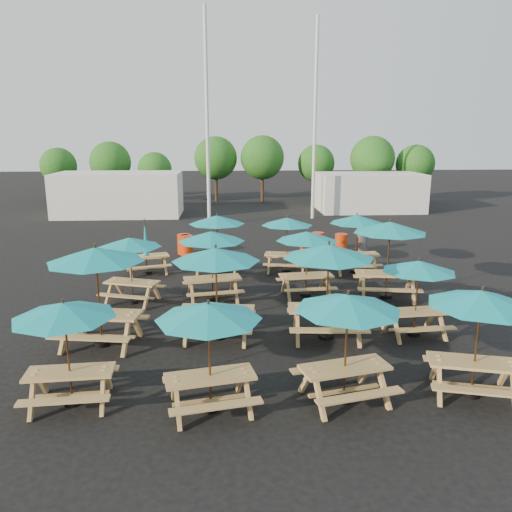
{
  "coord_description": "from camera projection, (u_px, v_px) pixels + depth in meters",
  "views": [
    {
      "loc": [
        -1.03,
        -15.26,
        5.19
      ],
      "look_at": [
        0.0,
        1.5,
        1.1
      ],
      "focal_mm": 35.0,
      "sensor_mm": 36.0,
      "label": 1
    }
  ],
  "objects": [
    {
      "name": "picnic_unit_14",
      "position": [
        390.0,
        232.0,
        15.79
      ],
      "size": [
        2.68,
        2.68,
        2.55
      ],
      "rotation": [
        0.0,
        0.0,
        -0.16
      ],
      "color": "tan",
      "rests_on": "ground"
    },
    {
      "name": "waste_bin_2",
      "position": [
        306.0,
        243.0,
        22.37
      ],
      "size": [
        0.56,
        0.56,
        0.89
      ],
      "primitive_type": "cylinder",
      "color": "red",
      "rests_on": "ground"
    },
    {
      "name": "event_tent_1",
      "position": [
        369.0,
        192.0,
        34.74
      ],
      "size": [
        7.0,
        4.0,
        2.6
      ],
      "primitive_type": "cube",
      "color": "silver",
      "rests_on": "ground"
    },
    {
      "name": "picnic_unit_8",
      "position": [
        348.0,
        308.0,
        9.55
      ],
      "size": [
        2.5,
        2.5,
        2.25
      ],
      "rotation": [
        0.0,
        0.0,
        0.24
      ],
      "color": "tan",
      "rests_on": "ground"
    },
    {
      "name": "picnic_unit_3",
      "position": [
        146.0,
        251.0,
        18.97
      ],
      "size": [
        2.01,
        1.87,
        2.13
      ],
      "rotation": [
        0.0,
        0.0,
        0.29
      ],
      "color": "tan",
      "rests_on": "ground"
    },
    {
      "name": "picnic_unit_11",
      "position": [
        287.0,
        225.0,
        19.02
      ],
      "size": [
        2.32,
        2.32,
        2.14
      ],
      "rotation": [
        0.0,
        0.0,
        -0.2
      ],
      "color": "tan",
      "rests_on": "ground"
    },
    {
      "name": "ground",
      "position": [
        259.0,
        300.0,
        16.09
      ],
      "size": [
        120.0,
        120.0,
        0.0
      ],
      "primitive_type": "plane",
      "color": "black",
      "rests_on": "ground"
    },
    {
      "name": "tree_0",
      "position": [
        58.0,
        166.0,
        39.06
      ],
      "size": [
        2.8,
        2.8,
        4.24
      ],
      "color": "#382314",
      "rests_on": "ground"
    },
    {
      "name": "picnic_unit_13",
      "position": [
        419.0,
        270.0,
        12.84
      ],
      "size": [
        2.06,
        2.06,
        2.07
      ],
      "rotation": [
        0.0,
        0.0,
        0.09
      ],
      "color": "tan",
      "rests_on": "ground"
    },
    {
      "name": "waste_bin_4",
      "position": [
        341.0,
        244.0,
        22.31
      ],
      "size": [
        0.56,
        0.56,
        0.89
      ],
      "primitive_type": "cylinder",
      "color": "red",
      "rests_on": "ground"
    },
    {
      "name": "picnic_unit_9",
      "position": [
        329.0,
        257.0,
        12.58
      ],
      "size": [
        2.51,
        2.51,
        2.53
      ],
      "rotation": [
        0.0,
        0.0,
        -0.08
      ],
      "color": "tan",
      "rests_on": "ground"
    },
    {
      "name": "mast_1",
      "position": [
        315.0,
        121.0,
        30.45
      ],
      "size": [
        0.2,
        0.2,
        12.0
      ],
      "primitive_type": "cylinder",
      "color": "silver",
      "rests_on": "ground"
    },
    {
      "name": "picnic_unit_4",
      "position": [
        209.0,
        318.0,
        9.23
      ],
      "size": [
        2.37,
        2.37,
        2.19
      ],
      "rotation": [
        0.0,
        0.0,
        0.2
      ],
      "color": "tan",
      "rests_on": "ground"
    },
    {
      "name": "tree_3",
      "position": [
        216.0,
        158.0,
        39.14
      ],
      "size": [
        3.36,
        3.36,
        5.09
      ],
      "color": "#382314",
      "rests_on": "ground"
    },
    {
      "name": "tree_1",
      "position": [
        110.0,
        162.0,
        37.94
      ],
      "size": [
        3.11,
        3.11,
        4.72
      ],
      "color": "#382314",
      "rests_on": "ground"
    },
    {
      "name": "event_tent_0",
      "position": [
        119.0,
        194.0,
        32.73
      ],
      "size": [
        8.0,
        4.0,
        2.8
      ],
      "primitive_type": "cube",
      "color": "silver",
      "rests_on": "ground"
    },
    {
      "name": "tree_6",
      "position": [
        372.0,
        158.0,
        38.09
      ],
      "size": [
        3.38,
        3.38,
        5.13
      ],
      "color": "#382314",
      "rests_on": "ground"
    },
    {
      "name": "picnic_unit_7",
      "position": [
        217.0,
        223.0,
        18.59
      ],
      "size": [
        2.37,
        2.37,
        2.29
      ],
      "rotation": [
        0.0,
        0.0,
        -0.14
      ],
      "color": "tan",
      "rests_on": "ground"
    },
    {
      "name": "mast_0",
      "position": [
        207.0,
        120.0,
        28.12
      ],
      "size": [
        0.2,
        0.2,
        12.0
      ],
      "primitive_type": "cylinder",
      "color": "silver",
      "rests_on": "ground"
    },
    {
      "name": "waste_bin_1",
      "position": [
        187.0,
        245.0,
        21.97
      ],
      "size": [
        0.56,
        0.56,
        0.89
      ],
      "primitive_type": "cylinder",
      "color": "red",
      "rests_on": "ground"
    },
    {
      "name": "waste_bin_0",
      "position": [
        184.0,
        244.0,
        22.24
      ],
      "size": [
        0.56,
        0.56,
        0.89
      ],
      "primitive_type": "cylinder",
      "color": "red",
      "rests_on": "ground"
    },
    {
      "name": "waste_bin_3",
      "position": [
        318.0,
        242.0,
        22.63
      ],
      "size": [
        0.56,
        0.56,
        0.89
      ],
      "primitive_type": "cylinder",
      "color": "red",
      "rests_on": "ground"
    },
    {
      "name": "picnic_unit_12",
      "position": [
        481.0,
        304.0,
        9.73
      ],
      "size": [
        2.55,
        2.55,
        2.27
      ],
      "rotation": [
        0.0,
        0.0,
        -0.26
      ],
      "color": "tan",
      "rests_on": "ground"
    },
    {
      "name": "picnic_unit_6",
      "position": [
        212.0,
        240.0,
        15.59
      ],
      "size": [
        2.43,
        2.43,
        2.28
      ],
      "rotation": [
        0.0,
        0.0,
        0.17
      ],
      "color": "tan",
      "rests_on": "ground"
    },
    {
      "name": "picnic_unit_10",
      "position": [
        307.0,
        240.0,
        16.03
      ],
      "size": [
        2.21,
        2.21,
        2.19
      ],
      "rotation": [
        0.0,
        0.0,
        0.1
      ],
      "color": "tan",
      "rests_on": "ground"
    },
    {
      "name": "tree_7",
      "position": [
        415.0,
        164.0,
        38.42
      ],
      "size": [
        2.95,
        2.95,
        4.48
      ],
      "color": "#382314",
      "rests_on": "ground"
    },
    {
      "name": "waste_bin_5",
      "position": [
        362.0,
        242.0,
        22.7
      ],
      "size": [
        0.56,
        0.56,
        0.89
      ],
      "primitive_type": "cylinder",
      "color": "gray",
      "rests_on": "ground"
    },
    {
      "name": "tree_4",
      "position": [
        262.0,
        158.0,
        38.9
      ],
      "size": [
        3.41,
        3.41,
        5.17
      ],
      "color": "#382314",
      "rests_on": "ground"
    },
    {
      "name": "picnic_unit_5",
      "position": [
        216.0,
        260.0,
        12.57
      ],
      "size": [
        2.49,
        2.49,
        2.45
      ],
      "rotation": [
        0.0,
        0.0,
        -0.12
      ],
      "color": "tan",
      "rests_on": "ground"
    },
    {
      "name": "picnic_unit_2",
      "position": [
        130.0,
        246.0,
        15.38
      ],
      "size": [
        2.47,
        2.47,
        2.14
      ],
      "rotation": [
        0.0,
        0.0,
        -0.31
      ],
      "color": "tan",
      "rests_on": "ground"
    },
    {
      "name": "picnic_unit_15",
      "position": [
        357.0,
        222.0,
        18.87
      ],
      "size": [
        2.08,
        2.08,
        2.26
      ],
      "rotation": [
        0.0,
        0.0,
        0.0
      ],
      "color": "tan",
      "rests_on": "ground"
    },
    {
      "name": "picnic_unit_0",
      "position": [
        64.0,
        316.0,
        9.44
      ],
      "size": [
        2.09,
        2.09,
        2.13
      ],
      "rotation": [
        0.0,
        0.0,
        0.07
      ],
      "color": "tan",
      "rests_on": "ground"
    },
    {
      "name": "picnic_unit_1",
      "position": [
        96.0,
        260.0,
        12.12
      ],
      "size": [
        2.69,
        2.69,
        2.57
      ],
      "rotation": [
        0.0,
        0.0,
        -0.15
      ],
      "color": "tan",
      "rests_on": "ground"
    },
    {
      "name": "tree_2",
      "position": [
        155.0,
        169.0,
        38.02
      ],
      "size": [
        2.59,
        2.59,
        3.93
      ],
      "color": "#382314",
      "rests_on": "ground"
    },
    {
      "name": "tree_5",
      "position": [
        316.0,
        163.0,
        39.68
      ],
      "size": [
        2.94,
        2.94,
        4.45
      ],
      "color": "#382314",
      "rests_on": "ground"
    }
  ]
}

